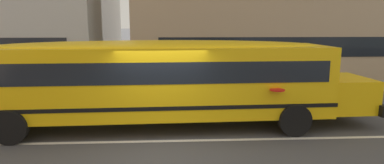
{
  "coord_description": "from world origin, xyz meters",
  "views": [
    {
      "loc": [
        0.33,
        -8.71,
        3.22
      ],
      "look_at": [
        0.85,
        0.65,
        1.54
      ],
      "focal_mm": 30.81,
      "sensor_mm": 36.0,
      "label": 1
    }
  ],
  "objects": [
    {
      "name": "sidewalk_far",
      "position": [
        0.0,
        7.71,
        0.01
      ],
      "size": [
        120.0,
        3.0,
        0.01
      ],
      "primitive_type": "cube",
      "color": "gray",
      "rests_on": "ground_plane"
    },
    {
      "name": "lane_centreline",
      "position": [
        0.0,
        0.0,
        0.0
      ],
      "size": [
        110.0,
        0.16,
        0.01
      ],
      "primitive_type": "cube",
      "color": "silver",
      "rests_on": "ground_plane"
    },
    {
      "name": "ground_plane",
      "position": [
        0.0,
        0.0,
        0.0
      ],
      "size": [
        400.0,
        400.0,
        0.0
      ],
      "primitive_type": "plane",
      "color": "#424244"
    },
    {
      "name": "school_bus",
      "position": [
        0.06,
        1.3,
        1.61
      ],
      "size": [
        12.19,
        2.9,
        2.71
      ],
      "rotation": [
        0.0,
        0.0,
        0.03
      ],
      "color": "yellow",
      "rests_on": "ground_plane"
    }
  ]
}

